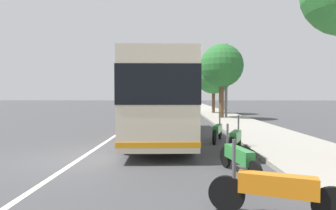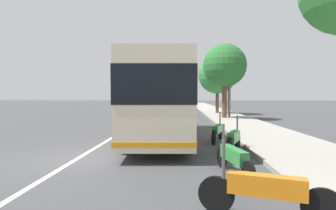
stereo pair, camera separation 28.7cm
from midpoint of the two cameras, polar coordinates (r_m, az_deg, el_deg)
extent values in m
plane|color=#424244|center=(9.30, -17.38, -10.55)|extent=(220.00, 220.00, 0.00)
cube|color=#9E998E|center=(19.10, 16.00, -3.93)|extent=(110.00, 3.60, 0.14)
cube|color=silver|center=(18.89, -6.74, -4.13)|extent=(110.00, 0.16, 0.01)
cube|color=beige|center=(12.80, -1.09, 1.54)|extent=(10.40, 2.93, 3.12)
cube|color=black|center=(12.80, -1.09, 3.41)|extent=(10.45, 2.97, 1.17)
cube|color=orange|center=(12.87, -1.09, -4.30)|extent=(10.44, 2.96, 0.16)
cylinder|color=black|center=(16.21, -4.76, -3.37)|extent=(1.01, 0.35, 1.00)
cylinder|color=black|center=(16.18, 3.07, -3.38)|extent=(1.01, 0.35, 1.00)
cylinder|color=black|center=(9.71, -8.05, -6.95)|extent=(1.01, 0.35, 1.00)
cylinder|color=black|center=(9.65, 5.13, -7.00)|extent=(1.01, 0.35, 1.00)
cylinder|color=black|center=(4.99, 11.80, -17.87)|extent=(0.28, 0.62, 0.62)
cylinder|color=black|center=(4.98, 31.29, -18.13)|extent=(0.28, 0.62, 0.62)
cube|color=orange|center=(4.84, 21.57, -15.47)|extent=(0.62, 1.22, 0.34)
cylinder|color=#4C4C51|center=(4.80, 13.29, -11.20)|extent=(0.06, 0.06, 0.70)
cylinder|color=black|center=(7.86, 12.26, -10.71)|extent=(0.57, 0.20, 0.57)
cylinder|color=black|center=(6.41, 17.88, -13.66)|extent=(0.57, 0.20, 0.57)
cube|color=#338C3F|center=(7.07, 14.78, -10.08)|extent=(1.25, 0.50, 0.34)
cylinder|color=#4C4C51|center=(7.64, 12.63, -6.50)|extent=(0.06, 0.06, 0.70)
cylinder|color=black|center=(10.52, 15.19, -7.23)|extent=(0.65, 0.32, 0.67)
cylinder|color=black|center=(9.09, 13.63, -8.66)|extent=(0.65, 0.32, 0.67)
cube|color=#338C3F|center=(9.76, 14.48, -6.45)|extent=(1.12, 0.63, 0.36)
cylinder|color=#4C4C51|center=(10.33, 15.11, -4.04)|extent=(0.06, 0.06, 0.70)
cylinder|color=black|center=(12.91, 11.57, -5.65)|extent=(0.60, 0.26, 0.61)
cylinder|color=black|center=(11.32, 10.31, -6.71)|extent=(0.60, 0.26, 0.61)
cube|color=#338C3F|center=(12.08, 10.99, -4.97)|extent=(1.24, 0.59, 0.33)
cylinder|color=#4C4C51|center=(12.73, 11.50, -3.04)|extent=(0.06, 0.06, 0.70)
cube|color=gray|center=(33.10, -6.62, -0.55)|extent=(4.11, 2.14, 0.78)
cube|color=black|center=(33.12, -6.61, 0.62)|extent=(2.07, 1.85, 0.57)
cylinder|color=black|center=(31.64, -5.67, -1.11)|extent=(0.65, 0.26, 0.64)
cylinder|color=black|center=(32.06, -8.66, -1.08)|extent=(0.65, 0.26, 0.64)
cylinder|color=black|center=(34.21, -4.71, -0.88)|extent=(0.65, 0.26, 0.64)
cylinder|color=black|center=(34.60, -7.49, -0.86)|extent=(0.65, 0.26, 0.64)
cube|color=gray|center=(48.97, -3.27, 0.26)|extent=(4.67, 1.97, 0.78)
cube|color=black|center=(49.10, -3.26, 1.07)|extent=(2.45, 1.73, 0.60)
cylinder|color=black|center=(47.42, -2.42, -0.09)|extent=(0.65, 0.25, 0.64)
cylinder|color=black|center=(47.53, -4.36, -0.09)|extent=(0.65, 0.25, 0.64)
cylinder|color=black|center=(50.45, -2.25, 0.03)|extent=(0.65, 0.25, 0.64)
cylinder|color=black|center=(50.55, -4.07, 0.03)|extent=(0.65, 0.25, 0.64)
cylinder|color=brown|center=(23.63, 12.11, 1.26)|extent=(0.42, 0.42, 3.47)
sphere|color=#286B2D|center=(23.76, 12.16, 8.12)|extent=(3.67, 3.67, 3.67)
cylinder|color=brown|center=(30.08, 10.56, 1.01)|extent=(0.34, 0.34, 3.05)
sphere|color=#337F38|center=(30.16, 10.60, 6.28)|extent=(4.15, 4.15, 4.15)
cylinder|color=slate|center=(24.11, 13.09, 4.85)|extent=(0.25, 0.25, 6.49)
camera|label=1|loc=(0.14, -89.35, 0.02)|focal=29.02mm
camera|label=2|loc=(0.14, 90.65, -0.02)|focal=29.02mm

